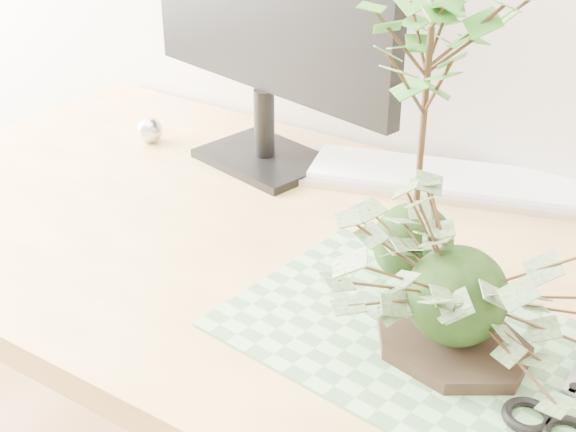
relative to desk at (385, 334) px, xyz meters
The scene contains 9 objects.
desk is the anchor object (origin of this frame).
cutting_mat 0.16m from the desk, 46.58° to the right, with size 0.43×0.29×0.00m, color #4E784D.
stone_dish 0.19m from the desk, 37.50° to the right, with size 0.18×0.18×0.01m, color black.
ivy_kokedama 0.26m from the desk, 37.50° to the right, with size 0.32×0.32×0.21m.
maple_kokedama 0.38m from the desk, 33.02° to the left, with size 0.29×0.29×0.41m.
keyboard 0.31m from the desk, 96.58° to the left, with size 0.50×0.28×0.02m.
monitor 0.52m from the desk, 148.16° to the left, with size 0.50×0.19×0.44m.
foil_ball 0.57m from the desk, 164.00° to the left, with size 0.04×0.04×0.04m, color silver.
scissors 0.30m from the desk, 27.45° to the right, with size 0.09×0.20×0.01m.
Camera 1 is at (0.45, 0.46, 1.28)m, focal length 50.00 mm.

